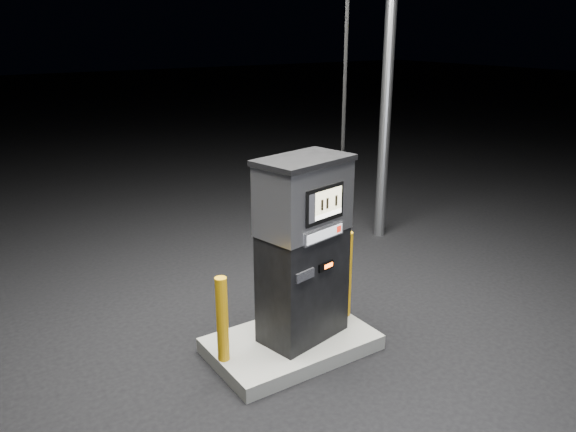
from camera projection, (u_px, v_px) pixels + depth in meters
ground at (291, 350)px, 5.63m from camera, size 80.00×80.00×0.00m
pump_island at (291, 344)px, 5.60m from camera, size 1.60×1.00×0.15m
fuel_dispenser at (304, 248)px, 5.33m from camera, size 1.04×0.71×3.76m
bollard_left at (222, 319)px, 5.08m from camera, size 0.13×0.13×0.83m
bollard_right at (346, 274)px, 5.88m from camera, size 0.14×0.14×0.94m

